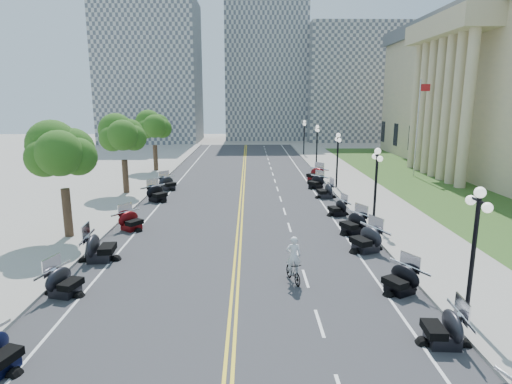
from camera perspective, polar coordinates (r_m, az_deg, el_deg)
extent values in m
plane|color=gray|center=(23.68, -2.42, -7.61)|extent=(160.00, 160.00, 0.00)
cube|color=#333335|center=(33.25, -1.97, -1.74)|extent=(16.00, 90.00, 0.01)
cube|color=yellow|center=(33.26, -2.18, -1.72)|extent=(0.12, 90.00, 0.00)
cube|color=yellow|center=(33.25, -1.77, -1.72)|extent=(0.12, 90.00, 0.00)
cube|color=white|center=(33.74, 8.96, -1.66)|extent=(0.12, 90.00, 0.00)
cube|color=white|center=(33.98, -12.83, -1.72)|extent=(0.12, 90.00, 0.00)
cube|color=white|center=(16.57, 8.46, -16.88)|extent=(0.12, 2.00, 0.00)
cube|color=white|center=(20.11, 6.61, -11.36)|extent=(0.12, 2.00, 0.00)
cube|color=white|center=(23.80, 5.37, -7.51)|extent=(0.12, 2.00, 0.00)
cube|color=white|center=(27.58, 4.48, -4.71)|extent=(0.12, 2.00, 0.00)
cube|color=white|center=(31.41, 3.81, -2.58)|extent=(0.12, 2.00, 0.00)
cube|color=white|center=(35.28, 3.29, -0.92)|extent=(0.12, 2.00, 0.00)
cube|color=white|center=(39.18, 2.87, 0.42)|extent=(0.12, 2.00, 0.00)
cube|color=white|center=(43.09, 2.53, 1.51)|extent=(0.12, 2.00, 0.00)
cube|color=white|center=(47.02, 2.24, 2.42)|extent=(0.12, 2.00, 0.00)
cube|color=white|center=(50.96, 2.00, 3.19)|extent=(0.12, 2.00, 0.00)
cube|color=white|center=(54.91, 1.80, 3.84)|extent=(0.12, 2.00, 0.00)
cube|color=white|center=(58.87, 1.62, 4.41)|extent=(0.12, 2.00, 0.00)
cube|color=white|center=(62.83, 1.46, 4.91)|extent=(0.12, 2.00, 0.00)
cube|color=white|center=(66.80, 1.32, 5.35)|extent=(0.12, 2.00, 0.00)
cube|color=white|center=(70.77, 1.20, 5.74)|extent=(0.12, 2.00, 0.00)
cube|color=white|center=(74.74, 1.09, 6.09)|extent=(0.12, 2.00, 0.00)
cube|color=#9E9991|center=(34.66, 15.66, -1.49)|extent=(5.00, 90.00, 0.15)
cube|color=#9E9991|center=(35.05, -19.41, -1.59)|extent=(5.00, 90.00, 0.15)
cube|color=#356023|center=(44.37, 21.46, 1.02)|extent=(9.00, 60.00, 0.10)
cube|color=gray|center=(86.44, -13.83, 15.21)|extent=(18.00, 14.00, 26.00)
cube|color=gray|center=(90.59, 1.30, 16.66)|extent=(16.00, 12.00, 30.00)
cube|color=gray|center=(89.88, 13.25, 13.83)|extent=(20.00, 14.00, 22.00)
imported|color=#A51414|center=(19.50, 4.98, -10.58)|extent=(0.90, 1.70, 0.98)
imported|color=white|center=(19.00, 5.06, -6.70)|extent=(0.66, 0.43, 1.81)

